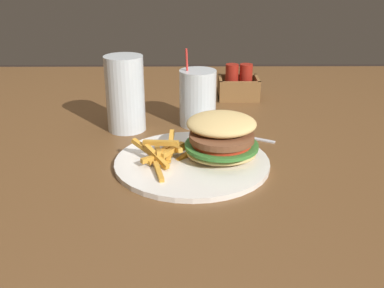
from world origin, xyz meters
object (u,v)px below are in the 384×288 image
beer_glass (125,95)px  spoon (214,128)px  meal_plate_near (208,148)px  condiment_caddy (238,86)px  juice_glass (198,99)px

beer_glass → spoon: bearing=-4.2°
meal_plate_near → condiment_caddy: size_ratio=2.68×
meal_plate_near → spoon: meal_plate_near is taller
beer_glass → juice_glass: size_ratio=0.94×
beer_glass → spoon: 0.22m
beer_glass → spoon: (0.20, -0.01, -0.07)m
condiment_caddy → meal_plate_near: bearing=-103.6°
beer_glass → juice_glass: 0.17m
meal_plate_near → juice_glass: 0.22m
beer_glass → condiment_caddy: beer_glass is taller
juice_glass → condiment_caddy: size_ratio=1.64×
meal_plate_near → condiment_caddy: same height
juice_glass → condiment_caddy: bearing=61.0°
spoon → condiment_caddy: condiment_caddy is taller
beer_glass → spoon: size_ratio=1.00×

